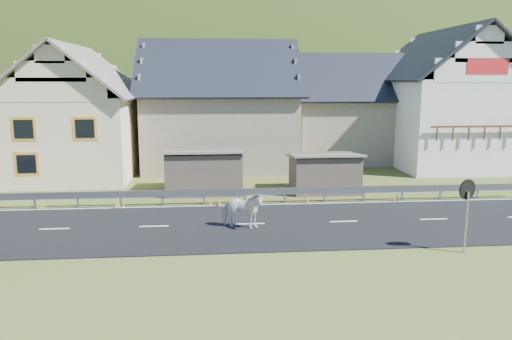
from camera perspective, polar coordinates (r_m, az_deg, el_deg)
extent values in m
plane|color=#364619|center=(21.11, -0.65, -6.28)|extent=(160.00, 160.00, 0.00)
cube|color=black|center=(21.10, -0.65, -6.23)|extent=(60.00, 7.00, 0.04)
cube|color=silver|center=(21.09, -0.65, -6.16)|extent=(60.00, 6.60, 0.01)
cube|color=#93969B|center=(24.51, -1.32, -2.52)|extent=(28.00, 0.08, 0.34)
cube|color=#93969B|center=(25.94, -23.97, -3.22)|extent=(0.10, 0.06, 0.70)
cube|color=#93969B|center=(25.36, -19.69, -3.23)|extent=(0.10, 0.06, 0.70)
cube|color=#93969B|center=(24.93, -15.23, -3.21)|extent=(0.10, 0.06, 0.70)
cube|color=#93969B|center=(24.65, -10.65, -3.17)|extent=(0.10, 0.06, 0.70)
cube|color=#93969B|center=(24.53, -5.99, -3.11)|extent=(0.10, 0.06, 0.70)
cube|color=#93969B|center=(24.58, -1.32, -3.03)|extent=(0.10, 0.06, 0.70)
cube|color=#93969B|center=(24.79, 3.31, -2.93)|extent=(0.10, 0.06, 0.70)
cube|color=#93969B|center=(25.15, 7.83, -2.82)|extent=(0.10, 0.06, 0.70)
cube|color=#93969B|center=(25.67, 12.19, -2.69)|extent=(0.10, 0.06, 0.70)
cube|color=#93969B|center=(26.33, 16.35, -2.55)|extent=(0.10, 0.06, 0.70)
cube|color=#93969B|center=(27.12, 20.29, -2.41)|extent=(0.10, 0.06, 0.70)
cube|color=#93969B|center=(28.03, 24.00, -2.26)|extent=(0.10, 0.06, 0.70)
cube|color=brown|center=(27.12, -5.94, -0.19)|extent=(4.30, 3.30, 2.40)
cube|color=brown|center=(27.32, 7.81, -0.37)|extent=(3.80, 2.90, 2.20)
cube|color=beige|center=(33.44, -19.72, 3.68)|extent=(7.00, 9.00, 5.00)
cube|color=gold|center=(29.54, -25.01, 4.27)|extent=(1.30, 0.12, 1.30)
cube|color=gold|center=(28.61, -18.96, 4.51)|extent=(1.30, 0.12, 1.30)
cube|color=gold|center=(29.78, -24.73, 0.63)|extent=(1.30, 0.12, 1.30)
cube|color=gray|center=(35.24, -22.72, 10.43)|extent=(0.70, 0.70, 2.40)
cube|color=gray|center=(35.34, -4.17, 4.60)|extent=(10.00, 9.00, 5.00)
cube|color=gray|center=(38.81, 10.76, 4.66)|extent=(9.00, 8.00, 4.60)
cube|color=white|center=(38.08, 20.79, 5.12)|extent=(8.00, 10.00, 6.00)
cube|color=red|center=(33.51, 24.99, 10.72)|extent=(2.60, 0.06, 0.90)
cube|color=brown|center=(33.43, 24.71, 4.55)|extent=(6.80, 0.12, 0.12)
ellipsoid|color=#244016|center=(201.95, -3.18, 2.97)|extent=(440.00, 280.00, 260.00)
imported|color=silver|center=(20.32, -1.63, -4.58)|extent=(1.34, 1.98, 1.53)
cylinder|color=#93969B|center=(19.00, 22.89, -5.55)|extent=(0.09, 0.09, 2.21)
cylinder|color=black|center=(18.80, 23.01, -2.07)|extent=(0.71, 0.30, 0.73)
cylinder|color=white|center=(18.84, 22.95, -2.04)|extent=(0.59, 0.24, 0.62)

